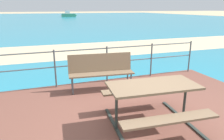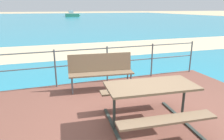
{
  "view_description": "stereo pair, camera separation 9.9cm",
  "coord_description": "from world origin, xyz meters",
  "views": [
    {
      "loc": [
        -1.87,
        -3.17,
        2.17
      ],
      "look_at": [
        0.0,
        2.03,
        0.52
      ],
      "focal_mm": 33.65,
      "sensor_mm": 36.0,
      "label": 1
    },
    {
      "loc": [
        -1.78,
        -3.2,
        2.17
      ],
      "look_at": [
        0.0,
        2.03,
        0.52
      ],
      "focal_mm": 33.65,
      "sensor_mm": 36.0,
      "label": 2
    }
  ],
  "objects": [
    {
      "name": "patio_paving",
      "position": [
        0.0,
        0.0,
        0.03
      ],
      "size": [
        6.4,
        5.2,
        0.06
      ],
      "primitive_type": "cube",
      "color": "brown",
      "rests_on": "ground"
    },
    {
      "name": "railing_fence",
      "position": [
        0.0,
        2.46,
        0.73
      ],
      "size": [
        5.94,
        0.04,
        1.05
      ],
      "color": "#4C5156",
      "rests_on": "patio_paving"
    },
    {
      "name": "picnic_table",
      "position": [
        0.01,
        -0.12,
        0.66
      ],
      "size": [
        1.73,
        1.66,
        0.8
      ],
      "rotation": [
        0.0,
        0.0,
        -0.09
      ],
      "color": "#7A6047",
      "rests_on": "patio_paving"
    },
    {
      "name": "beach_strip",
      "position": [
        0.0,
        7.78,
        0.01
      ],
      "size": [
        54.07,
        5.15,
        0.01
      ],
      "primitive_type": "cube",
      "rotation": [
        0.0,
        0.0,
        -0.02
      ],
      "color": "beige",
      "rests_on": "ground"
    },
    {
      "name": "park_bench",
      "position": [
        -0.35,
        1.93,
        0.63
      ],
      "size": [
        1.73,
        0.61,
        0.95
      ],
      "rotation": [
        0.0,
        0.0,
        -0.11
      ],
      "color": "#7A6047",
      "rests_on": "patio_paving"
    },
    {
      "name": "sea_water",
      "position": [
        0.0,
        40.0,
        0.01
      ],
      "size": [
        90.0,
        90.0,
        0.01
      ],
      "primitive_type": "cube",
      "color": "teal",
      "rests_on": "ground"
    },
    {
      "name": "boat_near",
      "position": [
        6.05,
        49.68,
        0.51
      ],
      "size": [
        3.76,
        1.5,
        1.52
      ],
      "rotation": [
        0.0,
        0.0,
        6.26
      ],
      "color": "#338466",
      "rests_on": "sea_water"
    },
    {
      "name": "ground_plane",
      "position": [
        0.0,
        0.0,
        0.0
      ],
      "size": [
        240.0,
        240.0,
        0.0
      ],
      "primitive_type": "plane",
      "color": "tan"
    }
  ]
}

